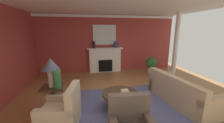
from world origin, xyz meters
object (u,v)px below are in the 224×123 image
(mantel_mirror, at_px, (104,35))
(side_table, at_px, (54,97))
(fireplace, at_px, (105,61))
(vase_mantel_left, at_px, (94,45))
(coffee_table, at_px, (120,97))
(potted_plant, at_px, (151,64))
(table_lamp, at_px, (51,67))
(sofa, at_px, (180,93))
(armchair_near_window, at_px, (62,113))
(vase_mantel_right, at_px, (116,44))
(vase_on_side_table, at_px, (57,79))

(mantel_mirror, xyz_separation_m, side_table, (-1.85, -3.41, -1.49))
(fireplace, xyz_separation_m, vase_mantel_left, (-0.55, -0.05, 0.83))
(vase_mantel_left, bearing_deg, coffee_table, -82.55)
(mantel_mirror, bearing_deg, coffee_table, -91.61)
(potted_plant, bearing_deg, fireplace, 161.76)
(fireplace, xyz_separation_m, mantel_mirror, (0.00, 0.12, 1.30))
(coffee_table, relative_size, table_lamp, 1.33)
(sofa, distance_m, table_lamp, 3.71)
(mantel_mirror, height_order, armchair_near_window, mantel_mirror)
(mantel_mirror, distance_m, vase_mantel_left, 0.74)
(coffee_table, bearing_deg, mantel_mirror, 88.39)
(table_lamp, xyz_separation_m, vase_mantel_left, (1.30, 3.24, 0.19))
(mantel_mirror, bearing_deg, vase_mantel_left, -162.82)
(mantel_mirror, relative_size, coffee_table, 1.16)
(fireplace, height_order, vase_mantel_right, vase_mantel_right)
(table_lamp, bearing_deg, armchair_near_window, -65.65)
(armchair_near_window, height_order, vase_mantel_right, vase_mantel_right)
(side_table, height_order, table_lamp, table_lamp)
(armchair_near_window, distance_m, table_lamp, 1.16)
(fireplace, distance_m, coffee_table, 3.49)
(vase_mantel_left, bearing_deg, fireplace, 5.16)
(mantel_mirror, xyz_separation_m, vase_on_side_table, (-1.70, -3.53, -0.95))
(vase_on_side_table, height_order, vase_mantel_right, vase_mantel_right)
(sofa, bearing_deg, potted_plant, 80.46)
(sofa, relative_size, vase_on_side_table, 4.60)
(side_table, xyz_separation_m, vase_mantel_left, (1.30, 3.24, 1.02))
(sofa, bearing_deg, vase_on_side_table, 177.80)
(coffee_table, bearing_deg, potted_plant, 50.10)
(table_lamp, height_order, vase_mantel_left, vase_mantel_left)
(sofa, bearing_deg, vase_mantel_left, 123.13)
(mantel_mirror, relative_size, table_lamp, 1.55)
(fireplace, bearing_deg, potted_plant, -18.24)
(sofa, height_order, armchair_near_window, armchair_near_window)
(coffee_table, distance_m, side_table, 1.77)
(sofa, xyz_separation_m, coffee_table, (-1.83, 0.06, 0.04))
(coffee_table, distance_m, vase_mantel_left, 3.63)
(coffee_table, bearing_deg, side_table, 173.77)
(vase_mantel_left, height_order, potted_plant, vase_mantel_left)
(potted_plant, bearing_deg, vase_mantel_right, 157.74)
(mantel_mirror, bearing_deg, side_table, -118.55)
(table_lamp, height_order, potted_plant, table_lamp)
(side_table, distance_m, table_lamp, 0.82)
(coffee_table, xyz_separation_m, vase_mantel_left, (-0.45, 3.43, 1.08))
(table_lamp, distance_m, vase_on_side_table, 0.34)
(coffee_table, relative_size, vase_mantel_right, 3.07)
(vase_on_side_table, bearing_deg, coffee_table, -2.55)
(fireplace, height_order, potted_plant, fireplace)
(fireplace, distance_m, vase_mantel_left, 0.99)
(sofa, height_order, vase_mantel_left, vase_mantel_left)
(fireplace, bearing_deg, side_table, -119.42)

